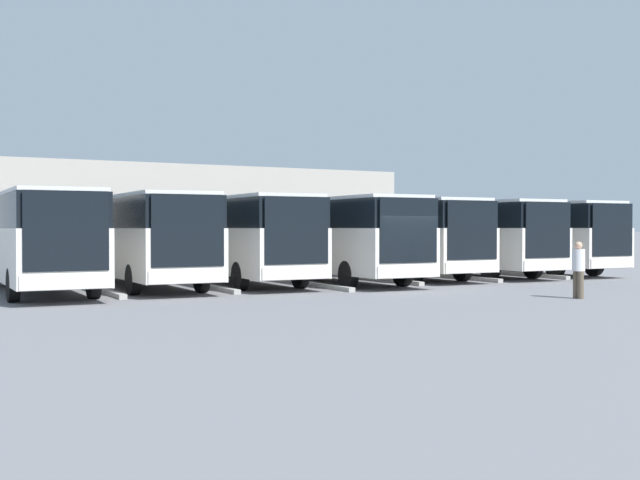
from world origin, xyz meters
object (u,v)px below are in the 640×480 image
(bus_4, at_px, (235,236))
(bus_6, at_px, (37,237))
(bus_0, at_px, (522,234))
(bus_5, at_px, (141,236))
(bus_1, at_px, (462,235))
(pedestrian, at_px, (578,268))
(bus_2, at_px, (392,235))
(bus_3, at_px, (331,236))

(bus_4, height_order, bus_6, same)
(bus_0, xyz_separation_m, bus_5, (18.21, 0.11, 0.00))
(bus_1, relative_size, bus_5, 1.00)
(bus_6, distance_m, pedestrian, 17.15)
(bus_2, distance_m, bus_3, 3.81)
(bus_0, bearing_deg, pedestrian, 55.29)
(bus_0, distance_m, pedestrian, 13.76)
(bus_4, relative_size, bus_5, 1.00)
(bus_0, bearing_deg, bus_6, 3.75)
(bus_1, height_order, bus_2, same)
(bus_5, xyz_separation_m, bus_6, (3.64, 0.66, 0.00))
(bus_5, height_order, pedestrian, bus_5)
(bus_1, xyz_separation_m, bus_4, (10.93, 0.03, 0.00))
(bus_0, xyz_separation_m, bus_3, (10.93, 1.08, 0.00))
(bus_0, relative_size, bus_6, 1.00)
(bus_2, height_order, pedestrian, bus_2)
(bus_6, bearing_deg, bus_0, -176.25)
(bus_1, xyz_separation_m, bus_6, (18.21, 0.71, 0.00))
(bus_4, distance_m, bus_6, 7.32)
(bus_0, distance_m, bus_4, 14.57)
(bus_5, distance_m, pedestrian, 14.88)
(bus_4, distance_m, bus_5, 3.64)
(bus_4, bearing_deg, bus_1, -178.12)
(pedestrian, bearing_deg, bus_0, -25.21)
(bus_0, bearing_deg, bus_5, 2.09)
(bus_0, height_order, bus_5, same)
(bus_1, bearing_deg, bus_4, 1.88)
(bus_2, relative_size, pedestrian, 6.43)
(bus_2, height_order, bus_5, same)
(bus_0, bearing_deg, bus_2, 1.34)
(bus_5, bearing_deg, bus_2, -177.42)
(bus_0, height_order, bus_3, same)
(bus_4, height_order, bus_5, same)
(bus_4, height_order, pedestrian, bus_4)
(bus_0, distance_m, bus_6, 21.86)
(bus_2, height_order, bus_6, same)
(bus_2, bearing_deg, bus_5, 2.58)
(bus_1, height_order, bus_5, same)
(bus_1, height_order, bus_3, same)
(bus_3, bearing_deg, bus_1, -170.28)
(bus_1, relative_size, bus_3, 1.00)
(bus_4, xyz_separation_m, pedestrian, (-6.41, 10.96, -0.89))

